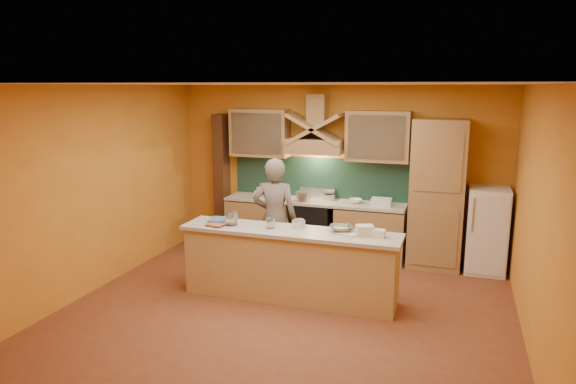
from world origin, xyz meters
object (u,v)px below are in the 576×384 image
(fridge, at_px, (487,230))
(stove, at_px, (314,228))
(person, at_px, (275,219))
(kitchen_scale, at_px, (299,224))
(mixing_bowl, at_px, (341,229))

(fridge, bearing_deg, stove, 180.00)
(person, distance_m, kitchen_scale, 0.78)
(stove, distance_m, person, 1.33)
(kitchen_scale, bearing_deg, fridge, 57.89)
(person, xyz_separation_m, mixing_bowl, (1.10, -0.53, 0.09))
(stove, bearing_deg, fridge, 0.00)
(person, bearing_deg, kitchen_scale, 125.46)
(person, bearing_deg, stove, -109.73)
(fridge, xyz_separation_m, mixing_bowl, (-1.85, -1.75, 0.33))
(mixing_bowl, bearing_deg, stove, 115.97)
(mixing_bowl, bearing_deg, person, 154.40)
(stove, height_order, person, person)
(fridge, distance_m, kitchen_scale, 3.02)
(person, bearing_deg, mixing_bowl, 146.04)
(kitchen_scale, distance_m, mixing_bowl, 0.57)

